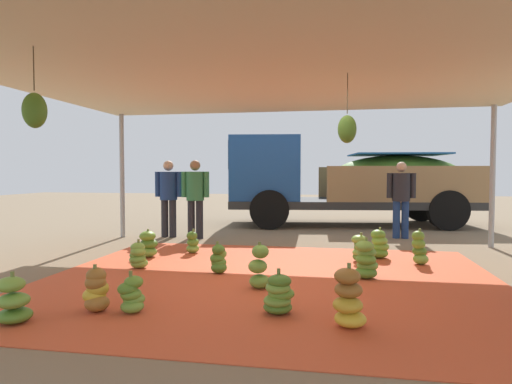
{
  "coord_description": "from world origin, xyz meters",
  "views": [
    {
      "loc": [
        0.85,
        -5.74,
        1.44
      ],
      "look_at": [
        -0.4,
        1.19,
        1.12
      ],
      "focal_mm": 30.82,
      "sensor_mm": 36.0,
      "label": 1
    }
  ],
  "objects_px": {
    "banana_bunch_3": "(13,302)",
    "worker_0": "(195,193)",
    "banana_bunch_5": "(366,260)",
    "cargo_truck_main": "(344,180)",
    "banana_bunch_0": "(96,290)",
    "banana_bunch_13": "(279,295)",
    "banana_bunch_12": "(349,300)",
    "banana_bunch_11": "(419,249)",
    "banana_bunch_8": "(138,256)",
    "worker_2": "(169,193)",
    "worker_1": "(401,194)",
    "banana_bunch_9": "(132,295)",
    "banana_bunch_10": "(362,249)",
    "banana_bunch_2": "(193,243)",
    "banana_bunch_7": "(219,259)",
    "banana_bunch_6": "(148,245)",
    "banana_bunch_1": "(259,268)",
    "banana_bunch_4": "(379,245)"
  },
  "relations": [
    {
      "from": "banana_bunch_3",
      "to": "worker_0",
      "type": "height_order",
      "value": "worker_0"
    },
    {
      "from": "banana_bunch_5",
      "to": "cargo_truck_main",
      "type": "xyz_separation_m",
      "value": [
        -0.18,
        6.23,
        0.99
      ]
    },
    {
      "from": "banana_bunch_0",
      "to": "banana_bunch_3",
      "type": "distance_m",
      "value": 0.75
    },
    {
      "from": "banana_bunch_0",
      "to": "banana_bunch_13",
      "type": "distance_m",
      "value": 1.89
    },
    {
      "from": "cargo_truck_main",
      "to": "banana_bunch_13",
      "type": "bearing_deg",
      "value": -95.73
    },
    {
      "from": "banana_bunch_5",
      "to": "banana_bunch_12",
      "type": "xyz_separation_m",
      "value": [
        -0.29,
        -1.96,
        0.01
      ]
    },
    {
      "from": "banana_bunch_0",
      "to": "banana_bunch_11",
      "type": "relative_size",
      "value": 0.86
    },
    {
      "from": "banana_bunch_8",
      "to": "worker_2",
      "type": "xyz_separation_m",
      "value": [
        -0.76,
        3.17,
        0.8
      ]
    },
    {
      "from": "worker_1",
      "to": "banana_bunch_9",
      "type": "bearing_deg",
      "value": -120.73
    },
    {
      "from": "cargo_truck_main",
      "to": "worker_1",
      "type": "bearing_deg",
      "value": -63.24
    },
    {
      "from": "banana_bunch_10",
      "to": "banana_bunch_8",
      "type": "bearing_deg",
      "value": -161.52
    },
    {
      "from": "banana_bunch_2",
      "to": "worker_2",
      "type": "bearing_deg",
      "value": 122.33
    },
    {
      "from": "banana_bunch_5",
      "to": "banana_bunch_13",
      "type": "xyz_separation_m",
      "value": [
        -0.97,
        -1.7,
        -0.05
      ]
    },
    {
      "from": "banana_bunch_7",
      "to": "cargo_truck_main",
      "type": "bearing_deg",
      "value": 73.44
    },
    {
      "from": "banana_bunch_6",
      "to": "banana_bunch_12",
      "type": "xyz_separation_m",
      "value": [
        3.24,
        -2.84,
        0.05
      ]
    },
    {
      "from": "banana_bunch_0",
      "to": "worker_1",
      "type": "bearing_deg",
      "value": 56.62
    },
    {
      "from": "banana_bunch_8",
      "to": "banana_bunch_1",
      "type": "bearing_deg",
      "value": -21.97
    },
    {
      "from": "banana_bunch_0",
      "to": "banana_bunch_10",
      "type": "bearing_deg",
      "value": 47.02
    },
    {
      "from": "banana_bunch_6",
      "to": "banana_bunch_10",
      "type": "relative_size",
      "value": 1.01
    },
    {
      "from": "cargo_truck_main",
      "to": "worker_0",
      "type": "bearing_deg",
      "value": -135.65
    },
    {
      "from": "banana_bunch_7",
      "to": "cargo_truck_main",
      "type": "relative_size",
      "value": 0.07
    },
    {
      "from": "worker_0",
      "to": "banana_bunch_8",
      "type": "bearing_deg",
      "value": -88.05
    },
    {
      "from": "banana_bunch_7",
      "to": "banana_bunch_4",
      "type": "bearing_deg",
      "value": 33.04
    },
    {
      "from": "banana_bunch_4",
      "to": "worker_2",
      "type": "height_order",
      "value": "worker_2"
    },
    {
      "from": "banana_bunch_4",
      "to": "cargo_truck_main",
      "type": "bearing_deg",
      "value": 95.93
    },
    {
      "from": "banana_bunch_4",
      "to": "banana_bunch_12",
      "type": "bearing_deg",
      "value": -99.95
    },
    {
      "from": "banana_bunch_6",
      "to": "banana_bunch_12",
      "type": "height_order",
      "value": "banana_bunch_12"
    },
    {
      "from": "banana_bunch_5",
      "to": "banana_bunch_1",
      "type": "bearing_deg",
      "value": -149.94
    },
    {
      "from": "banana_bunch_1",
      "to": "worker_2",
      "type": "bearing_deg",
      "value": 124.59
    },
    {
      "from": "worker_0",
      "to": "banana_bunch_12",
      "type": "bearing_deg",
      "value": -58.22
    },
    {
      "from": "banana_bunch_13",
      "to": "banana_bunch_12",
      "type": "bearing_deg",
      "value": -20.66
    },
    {
      "from": "banana_bunch_0",
      "to": "banana_bunch_1",
      "type": "xyz_separation_m",
      "value": [
        1.51,
        1.16,
        0.04
      ]
    },
    {
      "from": "banana_bunch_0",
      "to": "banana_bunch_6",
      "type": "height_order",
      "value": "banana_bunch_0"
    },
    {
      "from": "banana_bunch_1",
      "to": "banana_bunch_11",
      "type": "xyz_separation_m",
      "value": [
        2.21,
        1.83,
        -0.0
      ]
    },
    {
      "from": "banana_bunch_13",
      "to": "worker_1",
      "type": "bearing_deg",
      "value": 70.64
    },
    {
      "from": "banana_bunch_7",
      "to": "banana_bunch_8",
      "type": "relative_size",
      "value": 1.04
    },
    {
      "from": "banana_bunch_1",
      "to": "banana_bunch_13",
      "type": "bearing_deg",
      "value": -68.84
    },
    {
      "from": "banana_bunch_1",
      "to": "banana_bunch_12",
      "type": "bearing_deg",
      "value": -48.73
    },
    {
      "from": "banana_bunch_1",
      "to": "banana_bunch_5",
      "type": "bearing_deg",
      "value": 30.06
    },
    {
      "from": "worker_2",
      "to": "banana_bunch_9",
      "type": "bearing_deg",
      "value": -72.52
    },
    {
      "from": "banana_bunch_0",
      "to": "banana_bunch_2",
      "type": "xyz_separation_m",
      "value": [
        -0.05,
        3.27,
        -0.03
      ]
    },
    {
      "from": "banana_bunch_1",
      "to": "banana_bunch_10",
      "type": "height_order",
      "value": "banana_bunch_1"
    },
    {
      "from": "banana_bunch_7",
      "to": "banana_bunch_13",
      "type": "height_order",
      "value": "banana_bunch_13"
    },
    {
      "from": "banana_bunch_1",
      "to": "worker_2",
      "type": "relative_size",
      "value": 0.34
    },
    {
      "from": "banana_bunch_4",
      "to": "worker_0",
      "type": "height_order",
      "value": "worker_0"
    },
    {
      "from": "banana_bunch_4",
      "to": "banana_bunch_8",
      "type": "height_order",
      "value": "banana_bunch_4"
    },
    {
      "from": "banana_bunch_4",
      "to": "banana_bunch_6",
      "type": "height_order",
      "value": "banana_bunch_4"
    },
    {
      "from": "worker_1",
      "to": "worker_2",
      "type": "relative_size",
      "value": 0.98
    },
    {
      "from": "banana_bunch_1",
      "to": "banana_bunch_7",
      "type": "bearing_deg",
      "value": 134.56
    },
    {
      "from": "banana_bunch_0",
      "to": "worker_2",
      "type": "height_order",
      "value": "worker_2"
    }
  ]
}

